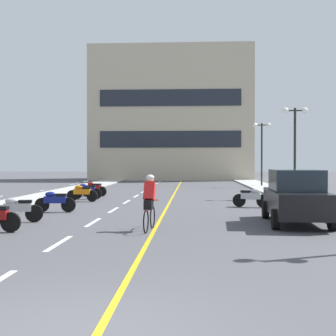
% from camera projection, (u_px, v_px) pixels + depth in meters
% --- Properties ---
extents(ground_plane, '(140.00, 140.00, 0.00)m').
position_uv_depth(ground_plane, '(168.00, 197.00, 26.37)').
color(ground_plane, '#47474C').
extents(curb_left, '(2.40, 72.00, 0.12)m').
position_uv_depth(curb_left, '(62.00, 193.00, 29.74)').
color(curb_left, '#A8A8A3').
rests_on(curb_left, ground).
extents(curb_right, '(2.40, 72.00, 0.12)m').
position_uv_depth(curb_right, '(282.00, 193.00, 28.99)').
color(curb_right, '#A8A8A3').
rests_on(curb_right, ground).
extents(lane_dash_1, '(0.14, 2.20, 0.01)m').
position_uv_depth(lane_dash_1, '(59.00, 243.00, 11.50)').
color(lane_dash_1, silver).
rests_on(lane_dash_1, ground).
extents(lane_dash_2, '(0.14, 2.20, 0.01)m').
position_uv_depth(lane_dash_2, '(93.00, 222.00, 15.49)').
color(lane_dash_2, silver).
rests_on(lane_dash_2, ground).
extents(lane_dash_3, '(0.14, 2.20, 0.01)m').
position_uv_depth(lane_dash_3, '(113.00, 210.00, 19.49)').
color(lane_dash_3, silver).
rests_on(lane_dash_3, ground).
extents(lane_dash_4, '(0.14, 2.20, 0.01)m').
position_uv_depth(lane_dash_4, '(127.00, 202.00, 23.48)').
color(lane_dash_4, silver).
rests_on(lane_dash_4, ground).
extents(lane_dash_5, '(0.14, 2.20, 0.01)m').
position_uv_depth(lane_dash_5, '(136.00, 196.00, 27.47)').
color(lane_dash_5, silver).
rests_on(lane_dash_5, ground).
extents(lane_dash_6, '(0.14, 2.20, 0.01)m').
position_uv_depth(lane_dash_6, '(143.00, 192.00, 31.47)').
color(lane_dash_6, silver).
rests_on(lane_dash_6, ground).
extents(lane_dash_7, '(0.14, 2.20, 0.01)m').
position_uv_depth(lane_dash_7, '(149.00, 188.00, 35.46)').
color(lane_dash_7, silver).
rests_on(lane_dash_7, ground).
extents(lane_dash_8, '(0.14, 2.20, 0.01)m').
position_uv_depth(lane_dash_8, '(153.00, 186.00, 39.46)').
color(lane_dash_8, silver).
rests_on(lane_dash_8, ground).
extents(lane_dash_9, '(0.14, 2.20, 0.01)m').
position_uv_depth(lane_dash_9, '(157.00, 184.00, 43.45)').
color(lane_dash_9, silver).
rests_on(lane_dash_9, ground).
extents(lane_dash_10, '(0.14, 2.20, 0.01)m').
position_uv_depth(lane_dash_10, '(160.00, 182.00, 47.44)').
color(lane_dash_10, silver).
rests_on(lane_dash_10, ground).
extents(lane_dash_11, '(0.14, 2.20, 0.01)m').
position_uv_depth(lane_dash_11, '(162.00, 180.00, 51.44)').
color(lane_dash_11, silver).
rests_on(lane_dash_11, ground).
extents(centre_line_yellow, '(0.12, 66.00, 0.01)m').
position_uv_depth(centre_line_yellow, '(174.00, 194.00, 29.35)').
color(centre_line_yellow, gold).
rests_on(centre_line_yellow, ground).
extents(office_building, '(18.79, 7.71, 15.44)m').
position_uv_depth(office_building, '(172.00, 115.00, 54.08)').
color(office_building, '#BCAD93').
rests_on(office_building, ground).
extents(street_lamp_mid, '(1.46, 0.36, 5.09)m').
position_uv_depth(street_lamp_mid, '(295.00, 131.00, 25.84)').
color(street_lamp_mid, black).
rests_on(street_lamp_mid, curb_right).
extents(street_lamp_far, '(1.46, 0.36, 5.21)m').
position_uv_depth(street_lamp_far, '(262.00, 140.00, 37.39)').
color(street_lamp_far, black).
rests_on(street_lamp_far, curb_right).
extents(parked_car_near, '(2.10, 4.28, 1.82)m').
position_uv_depth(parked_car_near, '(296.00, 197.00, 15.12)').
color(parked_car_near, black).
rests_on(parked_car_near, ground).
extents(motorcycle_3, '(1.68, 0.65, 0.92)m').
position_uv_depth(motorcycle_3, '(17.00, 209.00, 15.45)').
color(motorcycle_3, black).
rests_on(motorcycle_3, ground).
extents(motorcycle_4, '(1.70, 0.60, 0.92)m').
position_uv_depth(motorcycle_4, '(55.00, 201.00, 18.62)').
color(motorcycle_4, black).
rests_on(motorcycle_4, ground).
extents(motorcycle_5, '(1.65, 0.75, 0.92)m').
position_uv_depth(motorcycle_5, '(251.00, 197.00, 20.69)').
color(motorcycle_5, black).
rests_on(motorcycle_5, ground).
extents(motorcycle_6, '(1.70, 0.60, 0.92)m').
position_uv_depth(motorcycle_6, '(82.00, 193.00, 23.69)').
color(motorcycle_6, black).
rests_on(motorcycle_6, ground).
extents(motorcycle_7, '(1.70, 0.60, 0.92)m').
position_uv_depth(motorcycle_7, '(86.00, 191.00, 25.25)').
color(motorcycle_7, black).
rests_on(motorcycle_7, ground).
extents(motorcycle_8, '(1.66, 0.72, 0.92)m').
position_uv_depth(motorcycle_8, '(94.00, 188.00, 27.43)').
color(motorcycle_8, black).
rests_on(motorcycle_8, ground).
extents(cyclist_rider, '(0.43, 1.77, 1.71)m').
position_uv_depth(cyclist_rider, '(149.00, 201.00, 13.67)').
color(cyclist_rider, black).
rests_on(cyclist_rider, ground).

